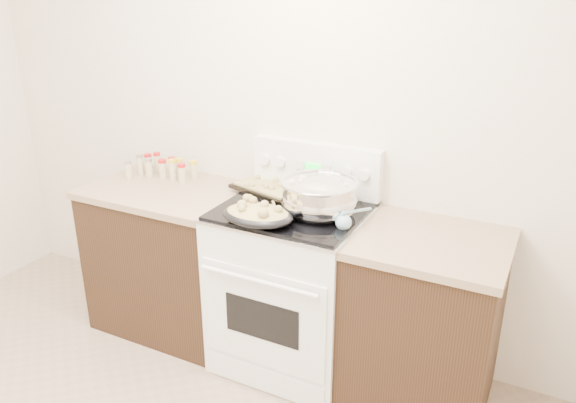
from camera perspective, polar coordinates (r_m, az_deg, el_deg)
The scene contains 9 objects.
counter_left at distance 3.56m, azimuth -11.60°, elevation -5.52°, with size 0.93×0.67×0.92m.
counter_right at distance 2.96m, azimuth 13.55°, elevation -11.76°, with size 0.73×0.67×0.92m.
kitchen_range at distance 3.14m, azimuth 0.46°, elevation -8.36°, with size 0.78×0.73×1.22m.
mixing_bowl at distance 2.84m, azimuth 3.19°, elevation 0.43°, with size 0.45×0.45×0.23m.
roasting_pan at distance 2.75m, azimuth -3.11°, elevation -1.28°, with size 0.37×0.27×0.11m.
baking_sheet at distance 3.19m, azimuth -1.67°, elevation 1.51°, with size 0.48×0.39×0.06m.
wooden_spoon at distance 3.00m, azimuth -2.75°, elevation -0.01°, with size 0.17×0.23×0.04m.
blue_ladle at distance 2.72m, azimuth 5.81°, elevation -1.97°, with size 0.10×0.27×0.10m.
spice_jars at distance 3.55m, azimuth -12.60°, elevation 3.40°, with size 0.40×0.23×0.13m.
Camera 1 is at (1.56, -1.01, 2.06)m, focal length 35.00 mm.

